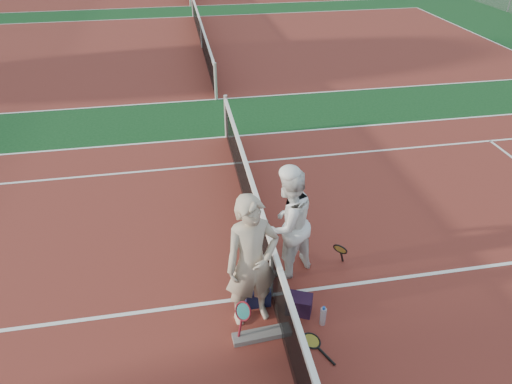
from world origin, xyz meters
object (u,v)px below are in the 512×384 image
Objects in this scene: racket_red at (243,319)px; sports_bag_navy at (257,296)px; racket_spare at (311,341)px; water_bottle at (323,316)px; racket_black_held at (339,256)px; sports_bag_purple at (299,304)px; player_a at (252,263)px; net_main at (271,271)px; player_b at (288,223)px.

racket_red is 0.62m from sports_bag_navy.
racket_red reaches higher than racket_spare.
sports_bag_navy is at bearing 10.53° from racket_spare.
racket_red is 1.56× the size of sports_bag_navy.
racket_black_held is at bearing 60.79° from water_bottle.
sports_bag_purple is (-0.86, -0.76, -0.12)m from racket_black_held.
net_main is at bearing 33.86° from player_a.
racket_spare is at bearing -86.34° from sports_bag_purple.
racket_red is at bearing -118.80° from sports_bag_navy.
sports_bag_purple is at bearing -21.62° from racket_spare.
water_bottle reaches higher than sports_bag_purple.
racket_spare is at bearing -131.25° from water_bottle.
player_a reaches higher than sports_bag_purple.
player_a reaches higher than racket_red.
player_a is at bearing 23.01° from player_b.
racket_spare is 0.39m from water_bottle.
player_a is 0.82m from racket_red.
racket_black_held is (1.72, 1.02, -0.01)m from racket_red.
player_b reaches higher than racket_red.
net_main is at bearing 25.25° from sports_bag_navy.
net_main is 1.13m from racket_spare.
net_main is at bearing -0.58° from racket_red.
player_a is at bearing 176.80° from sports_bag_purple.
net_main is 0.72m from player_a.
racket_red is at bearing -129.20° from net_main.
water_bottle is at bearing -45.71° from sports_bag_purple.
player_b is at bearing 40.17° from player_a.
racket_black_held is at bearing 14.13° from player_a.
player_b is at bearing 89.09° from sports_bag_purple.
sports_bag_purple is at bearing -26.24° from sports_bag_navy.
water_bottle is (1.13, -0.03, -0.14)m from racket_red.
sports_bag_navy reaches higher than racket_spare.
racket_spare is (0.89, -0.30, -0.27)m from racket_red.
sports_bag_purple is at bearing -49.06° from net_main.
sports_bag_purple is at bearing 60.91° from player_b.
racket_spare is (0.72, -0.59, -1.02)m from player_a.
sports_bag_purple is (0.57, -0.28, 0.00)m from sports_bag_navy.
player_b is 1.17m from sports_bag_navy.
player_a is at bearing 161.58° from water_bottle.
player_a reaches higher than net_main.
player_a is 1.12m from player_b.
sports_bag_purple is at bearing 134.29° from water_bottle.
sports_bag_purple is (0.69, -0.04, -0.88)m from player_a.
net_main is 0.76m from player_b.
player_b is at bearing 102.33° from water_bottle.
net_main is at bearing 132.39° from water_bottle.
net_main is at bearing -3.76° from racket_spare.
sports_bag_navy is (-0.58, -0.63, -0.79)m from player_b.
player_b is 1.73m from racket_spare.
racket_spare is (0.02, -1.46, -0.92)m from player_b.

